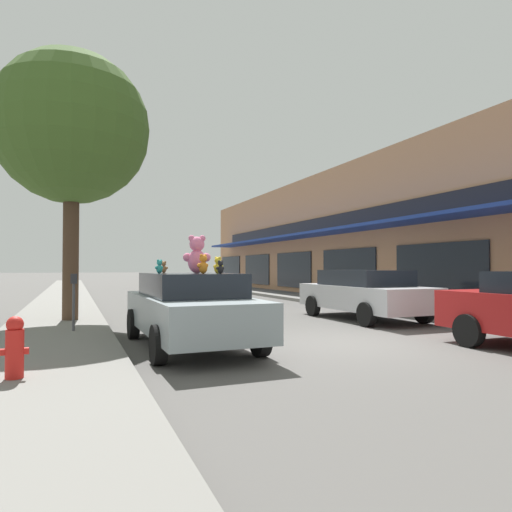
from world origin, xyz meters
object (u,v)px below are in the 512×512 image
Objects in this scene: teddy_bear_yellow at (218,265)px; parking_meter at (74,294)px; street_tree at (72,129)px; fire_hydrant at (15,347)px; teddy_bear_teal at (159,267)px; plush_art_car at (190,307)px; parked_car_far_center at (364,293)px; teddy_bear_giant at (197,255)px; teddy_bear_black at (220,267)px; teddy_bear_brown at (164,267)px; teddy_bear_orange at (203,264)px.

teddy_bear_yellow is 0.25× the size of parking_meter.
street_tree reaches higher than fire_hydrant.
fire_hydrant is at bearing -95.28° from street_tree.
teddy_bear_teal is at bearing 44.05° from fire_hydrant.
parked_car_far_center is (5.94, 2.61, 0.02)m from plush_art_car.
teddy_bear_teal is 0.84× the size of teddy_bear_yellow.
street_tree is at bearing 91.95° from parking_meter.
teddy_bear_teal is (-0.74, -0.03, -0.23)m from teddy_bear_giant.
teddy_bear_teal is 0.21× the size of parking_meter.
street_tree is (-2.59, 5.10, 3.74)m from teddy_bear_yellow.
teddy_bear_giant is at bearing -98.48° from teddy_bear_black.
fire_hydrant is at bearing 88.12° from teddy_bear_brown.
plush_art_car is at bearing -64.00° from street_tree.
teddy_bear_giant reaches higher than teddy_bear_black.
teddy_bear_giant is 0.16× the size of parked_car_far_center.
plush_art_car is 1.28m from teddy_bear_black.
teddy_bear_orange is (-0.02, -0.52, -0.19)m from teddy_bear_giant.
teddy_bear_brown is 1.81m from teddy_bear_black.
fire_hydrant is at bearing 9.77° from teddy_bear_teal.
teddy_bear_teal reaches higher than plush_art_car.
teddy_bear_giant is at bearing 148.08° from teddy_bear_teal.
teddy_bear_orange reaches higher than plush_art_car.
teddy_bear_black is at bearing -147.52° from parked_car_far_center.
teddy_bear_brown is 0.93× the size of teddy_bear_teal.
teddy_bear_brown is 0.78× the size of teddy_bear_yellow.
teddy_bear_teal is 6.16m from street_tree.
teddy_bear_black is 0.03× the size of street_tree.
teddy_bear_yellow is (0.39, -0.59, 0.82)m from plush_art_car.
teddy_bear_yellow is (1.01, -0.48, 0.02)m from teddy_bear_teal.
teddy_bear_yellow is at bearing 130.26° from teddy_bear_giant.
fire_hydrant is (-3.21, -1.65, -1.06)m from teddy_bear_yellow.
teddy_bear_giant reaches higher than plush_art_car.
plush_art_car is 6.48m from parked_car_far_center.
plush_art_car is at bearing -45.45° from parking_meter.
teddy_bear_giant reaches higher than teddy_bear_brown.
teddy_bear_black is 3.55m from fire_hydrant.
plush_art_car is at bearing 38.46° from fire_hydrant.
teddy_bear_black is 4.00m from parking_meter.
teddy_bear_teal is at bearing 35.10° from teddy_bear_yellow.
teddy_bear_black is 1.27m from teddy_bear_teal.
parked_car_far_center is 10.01m from fire_hydrant.
parked_car_far_center is at bearing 168.26° from teddy_bear_teal.
teddy_bear_brown is at bearing 1.69° from teddy_bear_yellow.
plush_art_car is 18.89× the size of teddy_bear_brown.
parked_car_far_center is at bearing -125.45° from teddy_bear_brown.
teddy_bear_yellow is at bearing -63.06° from street_tree.
fire_hydrant is (-2.44, -2.94, -1.02)m from teddy_bear_brown.
teddy_bear_teal is at bearing 111.77° from teddy_bear_brown.
teddy_bear_black is 6.69m from parked_car_far_center.
teddy_bear_black is at bearing 140.38° from teddy_bear_yellow.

